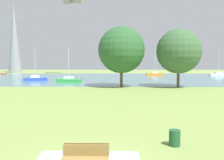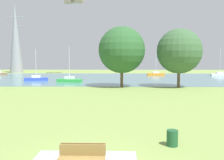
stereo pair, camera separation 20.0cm
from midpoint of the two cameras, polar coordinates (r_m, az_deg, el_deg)
name	(u,v)px [view 1 (the left image)]	position (r m, az deg, el deg)	size (l,w,h in m)	color
ground_plane	(107,93)	(31.73, -1.38, -3.14)	(160.00, 160.00, 0.00)	#7F994C
bench_facing_water	(87,154)	(10.48, -6.36, -16.69)	(1.80, 0.48, 0.89)	tan
bench_facing_inland	(85,159)	(9.99, -6.77, -17.80)	(1.80, 0.48, 0.89)	tan
litter_bin	(175,138)	(12.96, 13.88, -12.92)	(0.56, 0.56, 0.80)	#1E512D
water_surface	(111,78)	(59.58, -0.31, 0.49)	(140.00, 40.00, 0.02)	slate
sailboat_white	(218,74)	(73.30, 23.38, 1.24)	(4.81, 1.53, 7.59)	white
sailboat_green	(69,80)	(48.68, -10.08, 0.03)	(4.98, 2.27, 6.85)	green
sailboat_orange	(155,74)	(70.34, 9.83, 1.43)	(4.80, 1.51, 7.54)	orange
sailboat_blue	(35,78)	(54.01, -17.43, 0.33)	(5.02, 2.63, 6.63)	blue
tree_east_far	(121,50)	(39.02, 2.06, 6.99)	(7.37, 7.37, 9.59)	brown
tree_mid_shore	(179,51)	(39.93, 15.09, 6.45)	(7.00, 7.00, 9.18)	brown
electricity_pylon	(14,38)	(90.91, -21.77, 9.05)	(6.40, 4.40, 23.68)	gray
light_aircraft	(73,1)	(77.77, -9.13, 17.69)	(6.30, 8.12, 2.10)	gray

